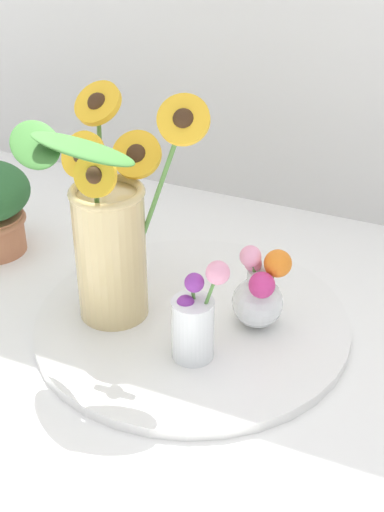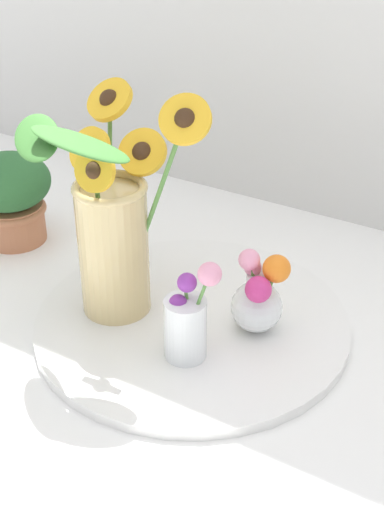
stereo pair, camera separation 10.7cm
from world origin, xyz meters
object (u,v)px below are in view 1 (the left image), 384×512
at_px(serving_tray, 192,322).
at_px(vase_bulb_right, 260,293).
at_px(mason_jar_sunflowers, 109,232).
at_px(vase_small_center, 197,321).

bearing_deg(serving_tray, vase_bulb_right, 14.51).
distance_m(mason_jar_sunflowers, vase_bulb_right, 0.25).
distance_m(serving_tray, mason_jar_sunflowers, 0.20).
bearing_deg(serving_tray, mason_jar_sunflowers, -164.72).
height_order(serving_tray, vase_small_center, vase_small_center).
bearing_deg(mason_jar_sunflowers, vase_small_center, -16.44).
bearing_deg(mason_jar_sunflowers, serving_tray, 15.28).
height_order(mason_jar_sunflowers, vase_bulb_right, mason_jar_sunflowers).
distance_m(serving_tray, vase_small_center, 0.12).
xyz_separation_m(vase_small_center, vase_bulb_right, (0.06, 0.11, -0.00)).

